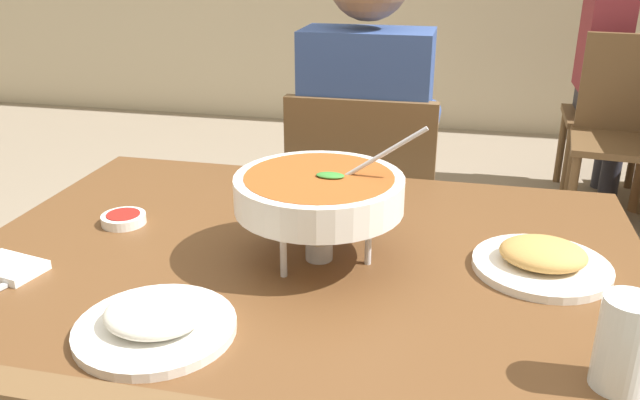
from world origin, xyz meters
name	(u,v)px	position (x,y,z in m)	size (l,w,h in m)	color
dining_table_main	(303,304)	(0.00, 0.00, 0.64)	(1.26, 0.91, 0.75)	brown
chair_diner_main	(363,217)	(0.00, 0.74, 0.51)	(0.44, 0.44, 0.90)	brown
diner_main	(367,140)	(0.00, 0.78, 0.75)	(0.40, 0.45, 1.31)	#2D2D38
curry_bowl	(319,193)	(0.03, -0.01, 0.88)	(0.33, 0.30, 0.26)	silver
rice_plate	(155,321)	(-0.15, -0.30, 0.77)	(0.24, 0.24, 0.06)	white
appetizer_plate	(542,260)	(0.43, 0.03, 0.77)	(0.24, 0.24, 0.06)	white
sauce_dish	(124,219)	(-0.39, 0.05, 0.76)	(0.09, 0.09, 0.02)	white
napkin_folded	(8,268)	(-0.49, -0.18, 0.76)	(0.12, 0.08, 0.02)	white
spoon_utensil	(5,285)	(-0.46, -0.23, 0.76)	(0.01, 0.17, 0.01)	silver
drink_glass	(623,348)	(0.49, -0.28, 0.81)	(0.07, 0.07, 0.13)	silver
chair_bg_left	(631,105)	(1.10, 2.46, 0.51)	(0.46, 0.46, 0.90)	brown
chair_bg_corner	(624,123)	(1.00, 2.08, 0.51)	(0.49, 0.49, 0.90)	brown
patron_bg_left	(610,56)	(0.98, 2.53, 0.75)	(0.45, 0.40, 1.31)	#2D2D38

